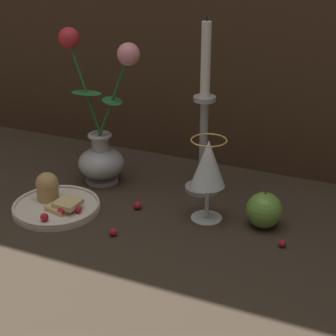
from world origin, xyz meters
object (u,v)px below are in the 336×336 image
vase (101,141)px  wine_glass (208,167)px  candlestick (204,128)px  apple_beside_vase (264,210)px  plate_with_pastries (55,202)px

vase → wine_glass: size_ratio=2.02×
candlestick → vase: bearing=-167.4°
apple_beside_vase → vase: bearing=172.7°
vase → candlestick: bearing=12.6°
plate_with_pastries → apple_beside_vase: bearing=14.6°
plate_with_pastries → candlestick: 0.34m
vase → apple_beside_vase: size_ratio=4.15×
vase → plate_with_pastries: size_ratio=1.90×
plate_with_pastries → apple_beside_vase: 0.42m
plate_with_pastries → candlestick: bearing=40.0°
apple_beside_vase → wine_glass: bearing=-171.1°
apple_beside_vase → plate_with_pastries: bearing=-165.4°
wine_glass → candlestick: size_ratio=0.45×
wine_glass → candlestick: bearing=114.4°
candlestick → apple_beside_vase: 0.22m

